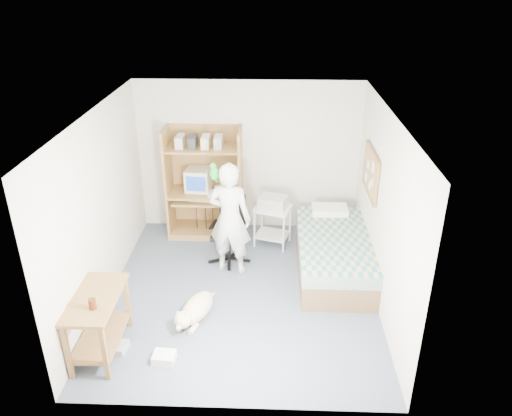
# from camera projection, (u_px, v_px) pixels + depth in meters

# --- Properties ---
(floor) EXTENTS (4.00, 4.00, 0.00)m
(floor) POSITION_uv_depth(u_px,v_px,m) (242.00, 292.00, 6.87)
(floor) COLOR #434D5B
(floor) RESTS_ON ground
(wall_back) EXTENTS (3.60, 0.02, 2.50)m
(wall_back) POSITION_uv_depth(u_px,v_px,m) (249.00, 157.00, 8.13)
(wall_back) COLOR beige
(wall_back) RESTS_ON floor
(wall_right) EXTENTS (0.02, 4.00, 2.50)m
(wall_right) POSITION_uv_depth(u_px,v_px,m) (384.00, 213.00, 6.27)
(wall_right) COLOR beige
(wall_right) RESTS_ON floor
(wall_left) EXTENTS (0.02, 4.00, 2.50)m
(wall_left) POSITION_uv_depth(u_px,v_px,m) (101.00, 209.00, 6.39)
(wall_left) COLOR beige
(wall_left) RESTS_ON floor
(ceiling) EXTENTS (3.60, 4.00, 0.02)m
(ceiling) POSITION_uv_depth(u_px,v_px,m) (239.00, 115.00, 5.78)
(ceiling) COLOR white
(ceiling) RESTS_ON wall_back
(computer_hutch) EXTENTS (1.20, 0.63, 1.80)m
(computer_hutch) POSITION_uv_depth(u_px,v_px,m) (205.00, 187.00, 8.10)
(computer_hutch) COLOR olive
(computer_hutch) RESTS_ON floor
(bed) EXTENTS (1.02, 2.02, 0.66)m
(bed) POSITION_uv_depth(u_px,v_px,m) (333.00, 253.00, 7.26)
(bed) COLOR brown
(bed) RESTS_ON floor
(side_desk) EXTENTS (0.50, 1.00, 0.75)m
(side_desk) POSITION_uv_depth(u_px,v_px,m) (98.00, 316.00, 5.63)
(side_desk) COLOR brown
(side_desk) RESTS_ON floor
(corkboard) EXTENTS (0.04, 0.94, 0.66)m
(corkboard) POSITION_uv_depth(u_px,v_px,m) (371.00, 172.00, 6.99)
(corkboard) COLOR #976C44
(corkboard) RESTS_ON wall_right
(office_chair) EXTENTS (0.57, 0.57, 1.01)m
(office_chair) POSITION_uv_depth(u_px,v_px,m) (230.00, 238.00, 7.52)
(office_chair) COLOR black
(office_chair) RESTS_ON floor
(person) EXTENTS (0.69, 0.53, 1.68)m
(person) POSITION_uv_depth(u_px,v_px,m) (230.00, 219.00, 7.03)
(person) COLOR silver
(person) RESTS_ON floor
(parrot) EXTENTS (0.12, 0.22, 0.34)m
(parrot) POSITION_uv_depth(u_px,v_px,m) (214.00, 172.00, 6.75)
(parrot) COLOR #128015
(parrot) RESTS_ON person
(dog) EXTENTS (0.51, 0.91, 0.36)m
(dog) POSITION_uv_depth(u_px,v_px,m) (195.00, 309.00, 6.28)
(dog) COLOR beige
(dog) RESTS_ON floor
(printer_cart) EXTENTS (0.65, 0.58, 0.65)m
(printer_cart) POSITION_uv_depth(u_px,v_px,m) (272.00, 220.00, 7.90)
(printer_cart) COLOR silver
(printer_cart) RESTS_ON floor
(printer) EXTENTS (0.50, 0.43, 0.18)m
(printer) POSITION_uv_depth(u_px,v_px,m) (273.00, 202.00, 7.76)
(printer) COLOR #A7A7A2
(printer) RESTS_ON printer_cart
(crt_monitor) EXTENTS (0.42, 0.44, 0.37)m
(crt_monitor) POSITION_uv_depth(u_px,v_px,m) (199.00, 179.00, 8.05)
(crt_monitor) COLOR beige
(crt_monitor) RESTS_ON computer_hutch
(keyboard) EXTENTS (0.46, 0.20, 0.03)m
(keyboard) POSITION_uv_depth(u_px,v_px,m) (205.00, 199.00, 8.02)
(keyboard) COLOR beige
(keyboard) RESTS_ON computer_hutch
(pencil_cup) EXTENTS (0.08, 0.08, 0.12)m
(pencil_cup) POSITION_uv_depth(u_px,v_px,m) (227.00, 189.00, 8.01)
(pencil_cup) COLOR yellow
(pencil_cup) RESTS_ON computer_hutch
(drink_glass) EXTENTS (0.08, 0.08, 0.12)m
(drink_glass) POSITION_uv_depth(u_px,v_px,m) (92.00, 304.00, 5.31)
(drink_glass) COLOR #3F1A0A
(drink_glass) RESTS_ON side_desk
(floor_box_a) EXTENTS (0.27, 0.22, 0.10)m
(floor_box_a) POSITION_uv_depth(u_px,v_px,m) (164.00, 357.00, 5.66)
(floor_box_a) COLOR white
(floor_box_a) RESTS_ON floor
(floor_box_b) EXTENTS (0.21, 0.25, 0.08)m
(floor_box_b) POSITION_uv_depth(u_px,v_px,m) (119.00, 347.00, 5.82)
(floor_box_b) COLOR #A4A39F
(floor_box_b) RESTS_ON floor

